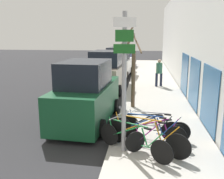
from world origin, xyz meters
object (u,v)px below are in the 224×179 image
at_px(signpost, 124,79).
at_px(bicycle_0, 133,141).
at_px(bicycle_1, 145,136).
at_px(bicycle_2, 157,136).
at_px(bicycle_3, 148,130).
at_px(parked_car_0, 86,95).
at_px(parked_car_1, 107,73).
at_px(bicycle_4, 146,128).
at_px(bicycle_5, 154,126).
at_px(street_tree, 133,71).
at_px(parked_car_3, 123,57).
at_px(parked_car_2, 119,63).
at_px(pedestrian_near, 159,71).

relative_size(signpost, bicycle_0, 1.87).
xyz_separation_m(bicycle_1, bicycle_2, (0.36, 0.23, -0.06)).
relative_size(signpost, bicycle_3, 1.71).
xyz_separation_m(parked_car_0, parked_car_1, (-0.02, 5.69, 0.01)).
xyz_separation_m(bicycle_4, bicycle_5, (0.26, 0.24, -0.00)).
bearing_deg(signpost, street_tree, 89.68).
distance_m(bicycle_5, parked_car_3, 18.90).
relative_size(bicycle_4, parked_car_3, 0.50).
height_order(bicycle_0, parked_car_3, parked_car_3).
height_order(bicycle_2, bicycle_3, bicycle_3).
distance_m(parked_car_2, pedestrian_near, 5.48).
bearing_deg(parked_car_3, bicycle_4, -80.74).
xyz_separation_m(parked_car_1, parked_car_2, (0.12, 5.66, -0.05)).
distance_m(bicycle_1, parked_car_3, 19.85).
bearing_deg(bicycle_5, parked_car_0, 76.47).
bearing_deg(bicycle_0, bicycle_1, -16.68).
bearing_deg(bicycle_5, bicycle_3, 172.33).
distance_m(bicycle_2, parked_car_2, 13.80).
height_order(bicycle_3, bicycle_4, bicycle_3).
bearing_deg(bicycle_0, street_tree, 36.42).
bearing_deg(parked_car_1, parked_car_0, -85.92).
relative_size(bicycle_4, parked_car_2, 0.44).
distance_m(bicycle_3, parked_car_1, 7.96).
xyz_separation_m(signpost, bicycle_0, (0.29, -0.16, -1.70)).
bearing_deg(parked_car_1, bicycle_1, -70.47).
xyz_separation_m(signpost, bicycle_5, (0.90, 1.10, -1.72)).
bearing_deg(pedestrian_near, bicycle_4, -108.49).
distance_m(bicycle_3, parked_car_0, 3.08).
distance_m(bicycle_2, parked_car_0, 3.47).
distance_m(bicycle_0, parked_car_1, 8.63).
distance_m(bicycle_3, bicycle_5, 0.48).
relative_size(bicycle_1, parked_car_3, 0.55).
xyz_separation_m(bicycle_3, parked_car_3, (-2.42, 19.15, 0.48)).
distance_m(bicycle_4, street_tree, 3.83).
bearing_deg(signpost, pedestrian_near, 80.97).
xyz_separation_m(bicycle_3, pedestrian_near, (0.77, 8.67, 0.61)).
xyz_separation_m(bicycle_0, bicycle_5, (0.61, 1.26, -0.02)).
bearing_deg(signpost, bicycle_4, 53.24).
bearing_deg(bicycle_2, signpost, 78.40).
bearing_deg(bicycle_5, bicycle_1, 178.92).
xyz_separation_m(signpost, street_tree, (0.02, 4.42, -0.44)).
relative_size(bicycle_5, pedestrian_near, 1.27).
bearing_deg(bicycle_4, parked_car_1, 17.59).
bearing_deg(parked_car_3, signpost, -82.88).
bearing_deg(bicycle_2, parked_car_3, -23.01).
bearing_deg(bicycle_4, bicycle_0, 160.85).
bearing_deg(pedestrian_near, bicycle_5, -106.85).
relative_size(bicycle_4, parked_car_1, 0.50).
bearing_deg(bicycle_2, bicycle_1, 91.51).
bearing_deg(pedestrian_near, parked_car_0, -127.63).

